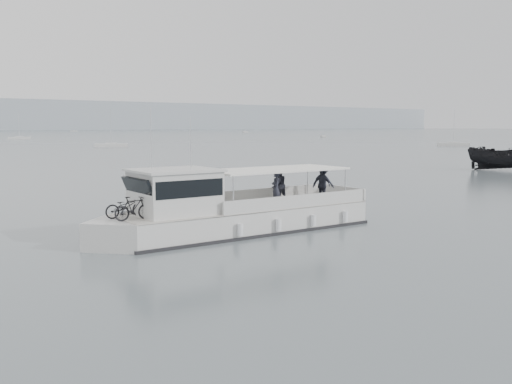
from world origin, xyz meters
TOP-DOWN VIEW (x-y plane):
  - ground at (0.00, 0.00)m, footprint 1400.00×1400.00m
  - tour_boat at (-4.98, 1.14)m, footprint 12.50×3.53m
  - dark_motorboat at (35.00, 12.10)m, footprint 5.80×6.65m

SIDE VIEW (x-z plane):
  - ground at x=0.00m, z-range 0.00..0.00m
  - tour_boat at x=-4.98m, z-range -1.75..3.47m
  - dark_motorboat at x=35.00m, z-range 0.00..2.50m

